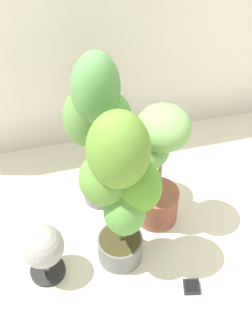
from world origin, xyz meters
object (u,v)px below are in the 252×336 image
Objects in this scene: potted_plant_back_left at (98,123)px; floor_fan at (43,248)px; hygrometer_box at (192,287)px; potted_plant_center at (155,160)px; potted_plant_front_left at (120,185)px.

potted_plant_back_left reaches higher than floor_fan.
hygrometer_box is at bearing 51.68° from floor_fan.
potted_plant_back_left is at bearing 121.21° from floor_fan.
potted_plant_front_left is (-0.23, -0.21, 0.12)m from potted_plant_center.
floor_fan is (-0.68, 0.26, 0.21)m from hygrometer_box.
hygrometer_box is at bearing -81.66° from potted_plant_center.
potted_plant_front_left is 0.69m from hygrometer_box.
potted_plant_center is 0.66m from hygrometer_box.
potted_plant_front_left is at bearing 72.71° from floor_fan.
potted_plant_front_left reaches higher than floor_fan.
floor_fan is at bearing -131.43° from potted_plant_back_left.
potted_plant_front_left is 2.83× the size of floor_fan.
potted_plant_center is at bearing -40.85° from potted_plant_back_left.
potted_plant_back_left reaches higher than hygrometer_box.
potted_plant_back_left reaches higher than potted_plant_center.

